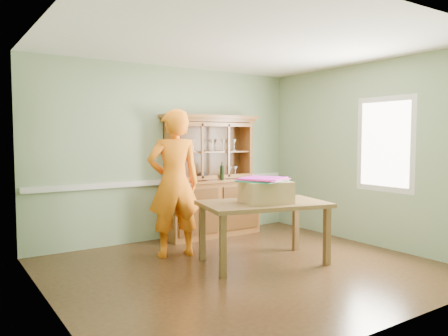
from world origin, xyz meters
TOP-DOWN VIEW (x-y plane):
  - floor at (0.00, 0.00)m, footprint 4.50×4.50m
  - ceiling at (0.00, 0.00)m, footprint 4.50×4.50m
  - wall_back at (0.00, 2.00)m, footprint 4.50×0.00m
  - wall_left at (-2.25, 0.00)m, footprint 0.00×4.00m
  - wall_right at (2.25, 0.00)m, footprint 0.00×4.00m
  - wall_front at (0.00, -2.00)m, footprint 4.50×0.00m
  - chair_rail at (0.00, 1.98)m, footprint 4.41×0.05m
  - framed_map at (-2.23, 0.30)m, footprint 0.03×0.60m
  - window_panel at (2.23, -0.30)m, footprint 0.03×0.96m
  - china_hutch at (0.62, 1.78)m, footprint 1.66×0.55m
  - dining_table at (0.34, 0.09)m, footprint 1.73×1.26m
  - cardboard_box at (0.32, 0.02)m, footprint 0.67×0.58m
  - kite_stack at (0.29, 0.04)m, footprint 0.67×0.67m
  - person at (-0.46, 1.00)m, footprint 0.80×0.62m

SIDE VIEW (x-z plane):
  - floor at x=0.00m, z-range 0.00..0.00m
  - dining_table at x=0.34m, z-range 0.30..1.08m
  - china_hutch at x=0.62m, z-range -0.29..1.67m
  - chair_rail at x=0.00m, z-range 0.86..0.94m
  - cardboard_box at x=0.32m, z-range 0.78..1.05m
  - person at x=-0.46m, z-range 0.00..1.97m
  - kite_stack at x=0.29m, z-range 1.05..1.09m
  - wall_back at x=0.00m, z-range -0.90..3.60m
  - wall_left at x=-2.25m, z-range -0.65..3.35m
  - wall_right at x=2.25m, z-range -0.65..3.35m
  - wall_front at x=0.00m, z-range -0.90..3.60m
  - window_panel at x=2.23m, z-range 0.82..2.18m
  - framed_map at x=-2.23m, z-range 1.32..1.78m
  - ceiling at x=0.00m, z-range 2.70..2.70m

